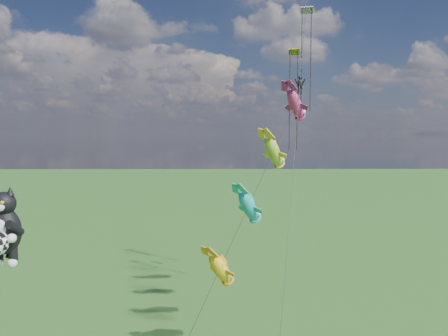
{
  "coord_description": "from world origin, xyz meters",
  "views": [
    {
      "loc": [
        10.09,
        -23.89,
        13.86
      ],
      "look_at": [
        10.4,
        10.32,
        11.22
      ],
      "focal_mm": 35.0,
      "sensor_mm": 36.0,
      "label": 1
    }
  ],
  "objects": [
    {
      "name": "cat_kite_rig",
      "position": [
        -3.98,
        3.97,
        7.79
      ],
      "size": [
        2.59,
        4.14,
        10.5
      ],
      "rotation": [
        0.0,
        0.0,
        -0.36
      ],
      "color": "brown",
      "rests_on": "ground"
    },
    {
      "name": "parafoil_rig",
      "position": [
        16.78,
        13.0,
        18.59
      ],
      "size": [
        5.41,
        17.05,
        26.51
      ],
      "rotation": [
        0.0,
        0.0,
        -0.18
      ],
      "color": "brown",
      "rests_on": "ground"
    },
    {
      "name": "fish_windsock_rig",
      "position": [
        12.94,
        6.19,
        10.78
      ],
      "size": [
        10.48,
        12.2,
        19.21
      ],
      "rotation": [
        0.0,
        0.0,
        -0.38
      ],
      "color": "brown",
      "rests_on": "ground"
    }
  ]
}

